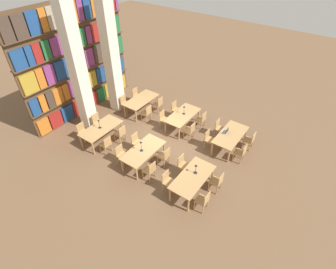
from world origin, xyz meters
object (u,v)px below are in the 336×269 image
Objects in this scene: reading_table_1 at (231,136)px; laptop at (225,131)px; chair_8 at (150,170)px; chair_12 at (190,130)px; chair_21 at (125,103)px; chair_15 at (176,109)px; chair_16 at (106,144)px; chair_22 at (158,104)px; chair_23 at (137,95)px; pillar_center at (111,55)px; chair_18 at (121,133)px; desk_lamp_3 at (99,122)px; chair_2 at (217,182)px; chair_17 at (83,131)px; chair_14 at (201,119)px; chair_20 at (147,112)px; desk_lamp_0 at (196,167)px; chair_5 at (209,139)px; chair_3 at (183,164)px; desk_lamp_2 at (184,109)px; chair_6 at (250,140)px; chair_10 at (165,156)px; chair_0 at (203,200)px; pillar_left at (78,70)px; chair_11 at (137,142)px; chair_19 at (98,122)px; reading_table_0 at (193,178)px; chair_13 at (164,119)px; reading_table_3 at (183,116)px; chair_7 at (219,128)px; chair_4 at (241,152)px; reading_table_2 at (143,151)px; chair_1 at (168,181)px.

laptop reaches higher than reading_table_1.
laptop is 0.36× the size of chair_8.
chair_12 is 4.05m from chair_21.
chair_15 and chair_16 have the same top height.
chair_22 is 1.51m from chair_23.
chair_22 is (-0.14, 1.02, 0.00)m from chair_15.
chair_22 is (0.44, 4.03, -0.31)m from laptop.
chair_8 is (-2.98, -4.63, -2.52)m from pillar_center.
desk_lamp_3 is (-0.48, 0.78, 0.58)m from chair_18.
chair_2 is 2.60m from chair_8.
chair_17 and chair_18 have the same top height.
chair_20 is at bearing 113.17° from chair_14.
desk_lamp_0 is 0.49× the size of chair_12.
chair_20 is (0.00, 3.55, 0.00)m from chair_5.
chair_22 is (2.95, 3.47, 0.00)m from chair_3.
chair_21 is at bearing 101.00° from desk_lamp_2.
chair_6 and chair_21 have the same top height.
desk_lamp_2 is at bearing 101.00° from chair_21.
chair_3 is 1.00× the size of chair_6.
chair_6 is 1.00× the size of chair_10.
chair_16 and chair_22 have the same top height.
pillar_center is 6.80× the size of chair_6.
chair_22 is at bearing 51.29° from chair_0.
chair_18 is at bearing -89.89° from chair_3.
chair_10 is at bearing -90.22° from pillar_left.
chair_11 is at bearing 164.96° from desk_lamp_2.
chair_17 and chair_19 have the same top height.
chair_18 is 1.00× the size of chair_19.
reading_table_0 is 0.43m from desk_lamp_0.
chair_8 is at bearing 27.16° from chair_13.
chair_16 is at bearing -17.79° from chair_13.
reading_table_3 is at bearing 17.24° from chair_10.
chair_21 is (-0.98, 5.06, 0.00)m from chair_7.
chair_0 is at bearing -95.59° from desk_lamp_3.
chair_10 and chair_13 have the same top height.
chair_13 is (0.04, 4.04, 0.00)m from chair_4.
chair_6 is at bearing 114.81° from laptop.
chair_17 is (-0.44, 3.26, -0.19)m from reading_table_2.
reading_table_1 is 2.53m from reading_table_3.
chair_2 is at bearing 124.57° from chair_1.
chair_1 is 0.89m from chair_8.
chair_7 is at bearing -50.79° from desk_lamp_3.
chair_6 is 6.57m from chair_23.
reading_table_2 is (-3.46, 1.73, 0.19)m from chair_7.
pillar_center reaches higher than reading_table_1.
pillar_center is 4.52m from reading_table_3.
desk_lamp_3 is (-0.49, 4.17, 0.58)m from chair_3.
reading_table_3 is 1.87m from chair_20.
chair_8 is at bearing 105.63° from reading_table_0.
chair_16 is at bearing -112.99° from pillar_left.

